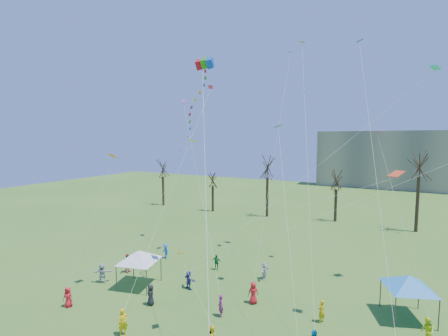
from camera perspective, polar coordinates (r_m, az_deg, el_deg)
The scene contains 7 objects.
distant_building at distance 96.35m, azimuth 35.22°, elevation 1.12°, with size 60.00×14.00×15.00m, color gray.
bare_tree_row at distance 50.22m, azimuth 23.50°, elevation -1.67°, with size 66.79×8.96×12.08m.
big_box_kite at distance 27.05m, azimuth -5.19°, elevation 10.03°, with size 5.31×7.74×23.15m.
canopy_tent_white at distance 29.31m, azimuth -15.28°, elevation -15.24°, with size 4.17×4.17×3.23m.
canopy_tent_blue at distance 27.27m, azimuth 30.72°, elevation -17.48°, with size 4.00×4.00×3.20m.
festival_crowd at distance 25.73m, azimuth -0.96°, elevation -22.75°, with size 26.66×13.79×1.86m.
small_kites_aloft at distance 26.92m, azimuth 10.04°, elevation 7.46°, with size 28.51×19.59×32.60m.
Camera 1 is at (9.74, -13.41, 12.95)m, focal length 25.00 mm.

